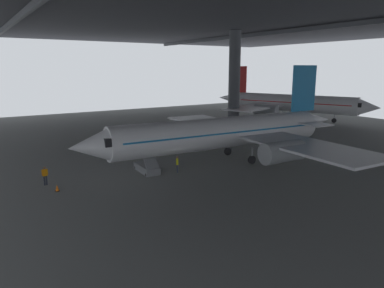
% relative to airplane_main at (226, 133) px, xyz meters
% --- Properties ---
extents(ground_plane, '(110.00, 110.00, 0.00)m').
position_rel_airplane_main_xyz_m(ground_plane, '(-0.08, -6.35, -3.31)').
color(ground_plane, slate).
extents(hangar_structure, '(121.00, 99.00, 18.14)m').
position_rel_airplane_main_xyz_m(hangar_structure, '(-0.18, 7.43, 14.17)').
color(hangar_structure, '#4C4F54').
rests_on(hangar_structure, ground_plane).
extents(airplane_main, '(32.68, 33.84, 10.71)m').
position_rel_airplane_main_xyz_m(airplane_main, '(0.00, 0.00, 0.00)').
color(airplane_main, white).
rests_on(airplane_main, ground_plane).
extents(boarding_stairs, '(4.12, 1.72, 4.50)m').
position_rel_airplane_main_xyz_m(boarding_stairs, '(-1.11, -9.36, -2.59)').
color(boarding_stairs, slate).
rests_on(boarding_stairs, ground_plane).
extents(crew_worker_near_nose, '(0.25, 0.55, 1.73)m').
position_rel_airplane_main_xyz_m(crew_worker_near_nose, '(-2.09, -18.97, -2.32)').
color(crew_worker_near_nose, '#232838').
rests_on(crew_worker_near_nose, ground_plane).
extents(crew_worker_by_stairs, '(0.47, 0.38, 1.70)m').
position_rel_airplane_main_xyz_m(crew_worker_by_stairs, '(0.98, -6.95, -2.34)').
color(crew_worker_by_stairs, '#232838').
rests_on(crew_worker_by_stairs, ground_plane).
extents(airplane_distant, '(32.64, 32.53, 10.75)m').
position_rel_airplane_main_xyz_m(airplane_distant, '(-20.37, 32.24, 0.01)').
color(airplane_distant, white).
rests_on(airplane_distant, ground_plane).
extents(traffic_cone_orange, '(0.36, 0.36, 0.60)m').
position_rel_airplane_main_xyz_m(traffic_cone_orange, '(0.17, -18.48, -3.02)').
color(traffic_cone_orange, black).
rests_on(traffic_cone_orange, ground_plane).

